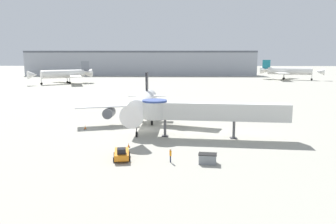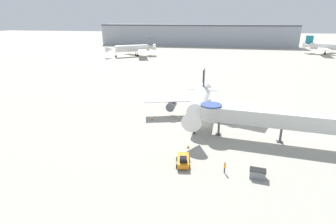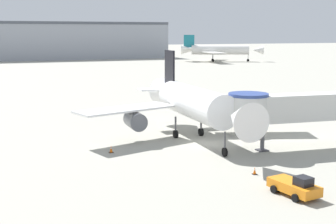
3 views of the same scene
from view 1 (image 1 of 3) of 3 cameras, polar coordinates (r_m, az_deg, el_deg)
ground_plane at (r=60.52m, az=-4.34°, el=-3.08°), size 800.00×800.00×0.00m
main_airplane at (r=62.38m, az=-4.47°, el=1.25°), size 27.37×24.17×10.01m
jet_bridge at (r=54.07m, az=6.51°, el=0.18°), size 23.99×5.50×6.16m
pushback_tug_orange at (r=43.56m, az=-8.07°, el=-7.23°), size 2.58×4.32×1.71m
service_container_gray at (r=41.88m, az=6.91°, el=-8.05°), size 2.46×1.76×1.27m
traffic_cone_apron_front at (r=45.03m, az=-8.44°, el=-7.24°), size 0.40×0.40×0.66m
traffic_cone_near_nose at (r=49.18m, az=-6.87°, el=-5.75°), size 0.40×0.40×0.66m
traffic_cone_port_wing at (r=62.55m, az=-14.22°, el=-2.59°), size 0.46×0.46×0.76m
ground_crew_marshaller at (r=41.87m, az=0.43°, el=-7.43°), size 0.28×0.38×1.77m
background_jet_gray_tail at (r=169.07m, az=-17.62°, el=6.34°), size 28.07×29.36×10.94m
background_jet_teal_tail at (r=202.37m, az=20.23°, el=6.71°), size 33.54×32.26×11.23m
terminal_building at (r=235.14m, az=-4.73°, el=8.48°), size 159.57×18.68×17.04m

